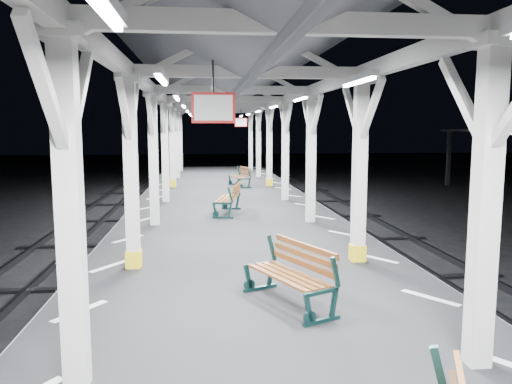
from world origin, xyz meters
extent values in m
plane|color=black|center=(0.00, 0.00, 0.00)|extent=(120.00, 120.00, 0.00)
cube|color=black|center=(0.00, 0.00, 0.50)|extent=(6.00, 50.00, 1.00)
cube|color=silver|center=(-2.45, 0.00, 1.00)|extent=(1.00, 48.00, 0.01)
cube|color=silver|center=(2.45, 0.00, 1.00)|extent=(1.00, 48.00, 0.01)
cube|color=beige|center=(-2.00, -2.00, 2.60)|extent=(0.22, 0.22, 3.20)
cube|color=beige|center=(-2.00, -2.00, 4.26)|extent=(0.40, 0.40, 0.12)
cube|color=beige|center=(-2.00, -1.45, 3.75)|extent=(0.10, 0.99, 0.99)
cube|color=beige|center=(-2.00, -2.55, 3.75)|extent=(0.10, 0.99, 0.99)
cube|color=beige|center=(-2.00, 2.00, 2.60)|extent=(0.22, 0.22, 3.20)
cube|color=beige|center=(-2.00, 2.00, 4.26)|extent=(0.40, 0.40, 0.12)
cube|color=yellow|center=(-2.00, 2.00, 1.18)|extent=(0.26, 0.26, 0.30)
cube|color=beige|center=(-2.00, 2.55, 3.75)|extent=(0.10, 0.99, 0.99)
cube|color=beige|center=(-2.00, 1.45, 3.75)|extent=(0.10, 0.99, 0.99)
cube|color=beige|center=(-2.00, 6.00, 2.60)|extent=(0.22, 0.22, 3.20)
cube|color=beige|center=(-2.00, 6.00, 4.26)|extent=(0.40, 0.40, 0.12)
cube|color=beige|center=(-2.00, 6.55, 3.75)|extent=(0.10, 0.99, 0.99)
cube|color=beige|center=(-2.00, 5.45, 3.75)|extent=(0.10, 0.99, 0.99)
cube|color=beige|center=(-2.00, 10.00, 2.60)|extent=(0.22, 0.22, 3.20)
cube|color=beige|center=(-2.00, 10.00, 4.26)|extent=(0.40, 0.40, 0.12)
cube|color=beige|center=(-2.00, 10.55, 3.75)|extent=(0.10, 0.99, 0.99)
cube|color=beige|center=(-2.00, 9.45, 3.75)|extent=(0.10, 0.99, 0.99)
cube|color=beige|center=(-2.00, 14.00, 2.60)|extent=(0.22, 0.22, 3.20)
cube|color=beige|center=(-2.00, 14.00, 4.26)|extent=(0.40, 0.40, 0.12)
cube|color=yellow|center=(-2.00, 14.00, 1.18)|extent=(0.26, 0.26, 0.30)
cube|color=beige|center=(-2.00, 14.55, 3.75)|extent=(0.10, 0.99, 0.99)
cube|color=beige|center=(-2.00, 13.45, 3.75)|extent=(0.10, 0.99, 0.99)
cube|color=beige|center=(-2.00, 18.00, 2.60)|extent=(0.22, 0.22, 3.20)
cube|color=beige|center=(-2.00, 18.00, 4.26)|extent=(0.40, 0.40, 0.12)
cube|color=beige|center=(-2.00, 18.55, 3.75)|extent=(0.10, 0.99, 0.99)
cube|color=beige|center=(-2.00, 17.45, 3.75)|extent=(0.10, 0.99, 0.99)
cube|color=beige|center=(-2.00, 22.00, 2.60)|extent=(0.22, 0.22, 3.20)
cube|color=beige|center=(-2.00, 22.00, 4.26)|extent=(0.40, 0.40, 0.12)
cube|color=beige|center=(-2.00, 22.55, 3.75)|extent=(0.10, 0.99, 0.99)
cube|color=beige|center=(-2.00, 21.45, 3.75)|extent=(0.10, 0.99, 0.99)
cube|color=beige|center=(2.00, -2.00, 2.60)|extent=(0.22, 0.22, 3.20)
cube|color=beige|center=(2.00, -2.00, 4.26)|extent=(0.40, 0.40, 0.12)
cube|color=beige|center=(2.00, -1.45, 3.75)|extent=(0.10, 0.99, 0.99)
cube|color=beige|center=(2.00, 2.00, 2.60)|extent=(0.22, 0.22, 3.20)
cube|color=beige|center=(2.00, 2.00, 4.26)|extent=(0.40, 0.40, 0.12)
cube|color=yellow|center=(2.00, 2.00, 1.18)|extent=(0.26, 0.26, 0.30)
cube|color=beige|center=(2.00, 2.55, 3.75)|extent=(0.10, 0.99, 0.99)
cube|color=beige|center=(2.00, 1.45, 3.75)|extent=(0.10, 0.99, 0.99)
cube|color=beige|center=(2.00, 6.00, 2.60)|extent=(0.22, 0.22, 3.20)
cube|color=beige|center=(2.00, 6.00, 4.26)|extent=(0.40, 0.40, 0.12)
cube|color=beige|center=(2.00, 6.55, 3.75)|extent=(0.10, 0.99, 0.99)
cube|color=beige|center=(2.00, 5.45, 3.75)|extent=(0.10, 0.99, 0.99)
cube|color=beige|center=(2.00, 10.00, 2.60)|extent=(0.22, 0.22, 3.20)
cube|color=beige|center=(2.00, 10.00, 4.26)|extent=(0.40, 0.40, 0.12)
cube|color=beige|center=(2.00, 10.55, 3.75)|extent=(0.10, 0.99, 0.99)
cube|color=beige|center=(2.00, 9.45, 3.75)|extent=(0.10, 0.99, 0.99)
cube|color=beige|center=(2.00, 14.00, 2.60)|extent=(0.22, 0.22, 3.20)
cube|color=beige|center=(2.00, 14.00, 4.26)|extent=(0.40, 0.40, 0.12)
cube|color=yellow|center=(2.00, 14.00, 1.18)|extent=(0.26, 0.26, 0.30)
cube|color=beige|center=(2.00, 14.55, 3.75)|extent=(0.10, 0.99, 0.99)
cube|color=beige|center=(2.00, 13.45, 3.75)|extent=(0.10, 0.99, 0.99)
cube|color=beige|center=(2.00, 18.00, 2.60)|extent=(0.22, 0.22, 3.20)
cube|color=beige|center=(2.00, 18.00, 4.26)|extent=(0.40, 0.40, 0.12)
cube|color=beige|center=(2.00, 18.55, 3.75)|extent=(0.10, 0.99, 0.99)
cube|color=beige|center=(2.00, 17.45, 3.75)|extent=(0.10, 0.99, 0.99)
cube|color=beige|center=(2.00, 22.00, 2.60)|extent=(0.22, 0.22, 3.20)
cube|color=beige|center=(2.00, 22.00, 4.26)|extent=(0.40, 0.40, 0.12)
cube|color=beige|center=(2.00, 22.55, 3.75)|extent=(0.10, 0.99, 0.99)
cube|color=beige|center=(2.00, 21.45, 3.75)|extent=(0.10, 0.99, 0.99)
cube|color=beige|center=(-2.00, 0.00, 4.38)|extent=(0.18, 48.00, 0.24)
cube|color=beige|center=(2.00, 0.00, 4.38)|extent=(0.18, 48.00, 0.24)
cube|color=beige|center=(0.00, -2.00, 4.38)|extent=(4.20, 0.14, 0.20)
cube|color=beige|center=(0.00, 2.00, 4.38)|extent=(4.20, 0.14, 0.20)
cube|color=beige|center=(0.00, 6.00, 4.38)|extent=(4.20, 0.14, 0.20)
cube|color=beige|center=(0.00, 10.00, 4.38)|extent=(4.20, 0.14, 0.20)
cube|color=beige|center=(0.00, 14.00, 4.38)|extent=(4.20, 0.14, 0.20)
cube|color=beige|center=(0.00, 18.00, 4.38)|extent=(4.20, 0.14, 0.20)
cube|color=beige|center=(0.00, 22.00, 4.38)|extent=(4.20, 0.14, 0.20)
cube|color=#4C4E53|center=(-1.30, 0.00, 4.92)|extent=(2.80, 49.00, 1.45)
cube|color=#4C4E53|center=(1.30, 0.00, 4.92)|extent=(2.80, 49.00, 1.45)
cube|color=white|center=(-1.30, -4.00, 4.05)|extent=(0.05, 1.25, 0.05)
cube|color=silver|center=(-1.30, 0.00, 4.10)|extent=(0.10, 1.35, 0.08)
cube|color=white|center=(-1.30, 0.00, 4.05)|extent=(0.05, 1.25, 0.05)
cube|color=silver|center=(-1.30, 4.00, 4.10)|extent=(0.10, 1.35, 0.08)
cube|color=white|center=(-1.30, 4.00, 4.05)|extent=(0.05, 1.25, 0.05)
cube|color=silver|center=(-1.30, 8.00, 4.10)|extent=(0.10, 1.35, 0.08)
cube|color=white|center=(-1.30, 8.00, 4.05)|extent=(0.05, 1.25, 0.05)
cube|color=silver|center=(-1.30, 12.00, 4.10)|extent=(0.10, 1.35, 0.08)
cube|color=white|center=(-1.30, 12.00, 4.05)|extent=(0.05, 1.25, 0.05)
cube|color=silver|center=(-1.30, 16.00, 4.10)|extent=(0.10, 1.35, 0.08)
cube|color=white|center=(-1.30, 16.00, 4.05)|extent=(0.05, 1.25, 0.05)
cube|color=silver|center=(-1.30, 20.00, 4.10)|extent=(0.10, 1.35, 0.08)
cube|color=white|center=(-1.30, 20.00, 4.05)|extent=(0.05, 1.25, 0.05)
cube|color=silver|center=(1.30, 0.00, 4.10)|extent=(0.10, 1.35, 0.08)
cube|color=white|center=(1.30, 0.00, 4.05)|extent=(0.05, 1.25, 0.05)
cube|color=silver|center=(1.30, 4.00, 4.10)|extent=(0.10, 1.35, 0.08)
cube|color=white|center=(1.30, 4.00, 4.05)|extent=(0.05, 1.25, 0.05)
cube|color=silver|center=(1.30, 8.00, 4.10)|extent=(0.10, 1.35, 0.08)
cube|color=white|center=(1.30, 8.00, 4.05)|extent=(0.05, 1.25, 0.05)
cube|color=silver|center=(1.30, 12.00, 4.10)|extent=(0.10, 1.35, 0.08)
cube|color=white|center=(1.30, 12.00, 4.05)|extent=(0.05, 1.25, 0.05)
cube|color=silver|center=(1.30, 16.00, 4.10)|extent=(0.10, 1.35, 0.08)
cube|color=white|center=(1.30, 16.00, 4.05)|extent=(0.05, 1.25, 0.05)
cube|color=silver|center=(1.30, 20.00, 4.10)|extent=(0.10, 1.35, 0.08)
cube|color=white|center=(1.30, 20.00, 4.05)|extent=(0.05, 1.25, 0.05)
cylinder|color=black|center=(-0.66, -0.82, 4.02)|extent=(0.02, 0.02, 0.36)
cube|color=red|center=(-0.66, -0.82, 3.67)|extent=(0.50, 0.03, 0.35)
cube|color=white|center=(-0.66, -0.82, 3.67)|extent=(0.44, 0.04, 0.29)
cylinder|color=black|center=(0.80, 13.69, 4.02)|extent=(0.02, 0.02, 0.36)
cube|color=red|center=(0.80, 13.69, 3.67)|extent=(0.50, 0.03, 0.35)
cube|color=white|center=(0.80, 13.69, 3.67)|extent=(0.44, 0.05, 0.29)
cube|color=black|center=(14.00, 22.00, 1.65)|extent=(0.20, 0.20, 3.30)
sphere|color=silver|center=(14.00, 16.00, 3.22)|extent=(0.20, 0.20, 0.20)
sphere|color=silver|center=(14.00, 22.00, 3.22)|extent=(0.20, 0.20, 0.20)
cube|color=#11302F|center=(0.81, -3.56, 1.72)|extent=(0.18, 0.12, 0.47)
cube|color=#11302F|center=(0.67, -0.74, 1.03)|extent=(0.54, 0.28, 0.06)
cube|color=#11302F|center=(0.48, -0.83, 1.22)|extent=(0.15, 0.10, 0.43)
cube|color=#11302F|center=(0.84, -0.67, 1.22)|extent=(0.14, 0.10, 0.43)
cube|color=#11302F|center=(0.86, -0.66, 1.63)|extent=(0.16, 0.11, 0.41)
cube|color=#11302F|center=(0.05, 0.62, 1.03)|extent=(0.54, 0.28, 0.06)
cube|color=#11302F|center=(-0.14, 0.54, 1.22)|extent=(0.15, 0.10, 0.43)
cube|color=#11302F|center=(0.22, 0.70, 1.22)|extent=(0.14, 0.10, 0.43)
cube|color=#11302F|center=(0.24, 0.71, 1.63)|extent=(0.16, 0.11, 0.41)
cube|color=brown|center=(0.19, -0.14, 1.42)|extent=(0.67, 1.33, 0.03)
cube|color=brown|center=(0.30, -0.09, 1.42)|extent=(0.67, 1.33, 0.03)
cube|color=brown|center=(0.41, -0.04, 1.42)|extent=(0.67, 1.33, 0.03)
cube|color=brown|center=(0.52, 0.01, 1.42)|extent=(0.67, 1.33, 0.03)
cube|color=brown|center=(0.58, 0.04, 1.55)|extent=(0.63, 1.32, 0.09)
cube|color=brown|center=(0.60, 0.05, 1.68)|extent=(0.63, 1.32, 0.09)
cube|color=brown|center=(0.62, 0.06, 1.80)|extent=(0.63, 1.32, 0.09)
cube|color=#11302F|center=(-0.26, 6.69, 1.03)|extent=(0.58, 0.18, 0.06)
cube|color=#11302F|center=(-0.46, 6.73, 1.22)|extent=(0.16, 0.08, 0.45)
cube|color=#11302F|center=(-0.07, 6.65, 1.22)|extent=(0.14, 0.07, 0.45)
cube|color=#11302F|center=(-0.05, 6.65, 1.65)|extent=(0.16, 0.08, 0.42)
cube|color=#11302F|center=(0.06, 8.20, 1.03)|extent=(0.58, 0.18, 0.06)
cube|color=#11302F|center=(-0.15, 8.24, 1.22)|extent=(0.16, 0.08, 0.45)
cube|color=#11302F|center=(0.25, 8.16, 1.22)|extent=(0.14, 0.07, 0.45)
cube|color=#11302F|center=(0.27, 8.16, 1.65)|extent=(0.16, 0.08, 0.42)
cube|color=brown|center=(-0.29, 7.48, 1.43)|extent=(0.39, 1.45, 0.03)
cube|color=brown|center=(-0.16, 7.46, 1.43)|extent=(0.39, 1.45, 0.03)
cube|color=brown|center=(-0.04, 7.43, 1.43)|extent=(0.39, 1.45, 0.03)
cube|color=brown|center=(0.08, 7.41, 1.43)|extent=(0.39, 1.45, 0.03)
cube|color=brown|center=(0.15, 7.39, 1.57)|extent=(0.35, 1.44, 0.09)
cube|color=brown|center=(0.17, 7.39, 1.69)|extent=(0.35, 1.44, 0.09)
cube|color=brown|center=(0.18, 7.39, 1.82)|extent=(0.35, 1.44, 0.09)
cube|color=#11302F|center=(0.93, 13.42, 1.03)|extent=(0.54, 0.18, 0.05)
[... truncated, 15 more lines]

